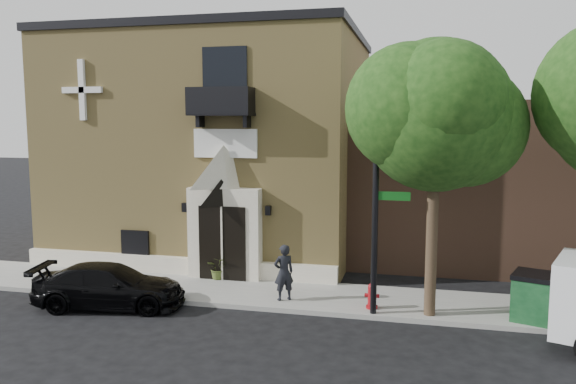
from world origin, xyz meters
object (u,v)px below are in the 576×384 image
object	(u,v)px
dumpster	(552,299)
pedestrian_near	(284,272)
black_sedan	(110,286)
street_sign	(376,199)
fire_hydrant	(372,296)

from	to	relation	value
dumpster	pedestrian_near	xyz separation A→B (m)	(-7.64, 0.25, 0.21)
black_sedan	pedestrian_near	world-z (taller)	pedestrian_near
black_sedan	street_sign	size ratio (longest dim) A/B	0.69
black_sedan	fire_hydrant	xyz separation A→B (m)	(7.86, 1.29, -0.14)
black_sedan	fire_hydrant	distance (m)	7.96
fire_hydrant	dumpster	bearing A→B (deg)	-1.17
street_sign	pedestrian_near	bearing A→B (deg)	168.94
dumpster	pedestrian_near	distance (m)	7.65
fire_hydrant	black_sedan	bearing A→B (deg)	-170.66
street_sign	pedestrian_near	world-z (taller)	street_sign
street_sign	black_sedan	bearing A→B (deg)	-173.42
black_sedan	dumpster	size ratio (longest dim) A/B	1.99
street_sign	pedestrian_near	xyz separation A→B (m)	(-2.82, 0.57, -2.47)
street_sign	dumpster	xyz separation A→B (m)	(4.82, 0.31, -2.67)
dumpster	fire_hydrant	bearing A→B (deg)	-161.68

